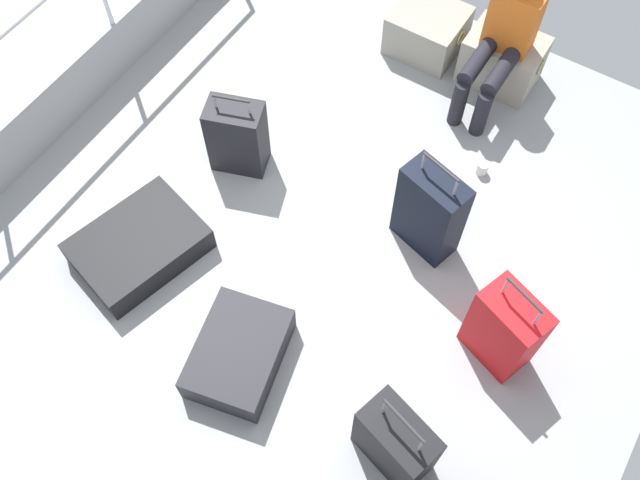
% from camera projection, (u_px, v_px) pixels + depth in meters
% --- Properties ---
extents(ground_plane, '(4.40, 5.20, 0.06)m').
position_uv_depth(ground_plane, '(314.00, 266.00, 4.64)').
color(ground_plane, '#939699').
extents(gunwale_port, '(0.06, 5.20, 0.45)m').
position_uv_depth(gunwale_port, '(57.00, 106.00, 4.99)').
color(gunwale_port, '#939699').
rests_on(gunwale_port, ground_plane).
extents(railing_port, '(0.04, 4.20, 1.02)m').
position_uv_depth(railing_port, '(28.00, 49.00, 4.50)').
color(railing_port, silver).
rests_on(railing_port, ground_plane).
extents(cargo_crate_0, '(0.57, 0.49, 0.35)m').
position_uv_depth(cargo_crate_0, '(427.00, 31.00, 5.42)').
color(cargo_crate_0, gray).
rests_on(cargo_crate_0, ground_plane).
extents(cargo_crate_1, '(0.59, 0.41, 0.40)m').
position_uv_depth(cargo_crate_1, '(502.00, 60.00, 5.24)').
color(cargo_crate_1, '#9E9989').
rests_on(cargo_crate_1, ground_plane).
extents(passenger_seated, '(0.34, 0.66, 1.10)m').
position_uv_depth(passenger_seated, '(504.00, 37.00, 4.83)').
color(passenger_seated, orange).
rests_on(passenger_seated, ground_plane).
extents(suitcase_0, '(0.44, 0.35, 0.68)m').
position_uv_depth(suitcase_0, '(237.00, 137.00, 4.77)').
color(suitcase_0, black).
rests_on(suitcase_0, ground_plane).
extents(suitcase_1, '(0.78, 0.93, 0.20)m').
position_uv_depth(suitcase_1, '(139.00, 246.00, 4.57)').
color(suitcase_1, black).
rests_on(suitcase_1, ground_plane).
extents(suitcase_2, '(0.47, 0.32, 0.84)m').
position_uv_depth(suitcase_2, '(430.00, 211.00, 4.41)').
color(suitcase_2, black).
rests_on(suitcase_2, ground_plane).
extents(suitcase_3, '(0.62, 0.75, 0.23)m').
position_uv_depth(suitcase_3, '(239.00, 354.00, 4.19)').
color(suitcase_3, black).
rests_on(suitcase_3, ground_plane).
extents(suitcase_5, '(0.48, 0.35, 0.70)m').
position_uv_depth(suitcase_5, '(396.00, 442.00, 3.79)').
color(suitcase_5, black).
rests_on(suitcase_5, ground_plane).
extents(suitcase_6, '(0.45, 0.37, 0.79)m').
position_uv_depth(suitcase_6, '(504.00, 329.00, 4.05)').
color(suitcase_6, red).
rests_on(suitcase_6, ground_plane).
extents(paper_cup, '(0.08, 0.08, 0.10)m').
position_uv_depth(paper_cup, '(482.00, 168.00, 4.93)').
color(paper_cup, white).
rests_on(paper_cup, ground_plane).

